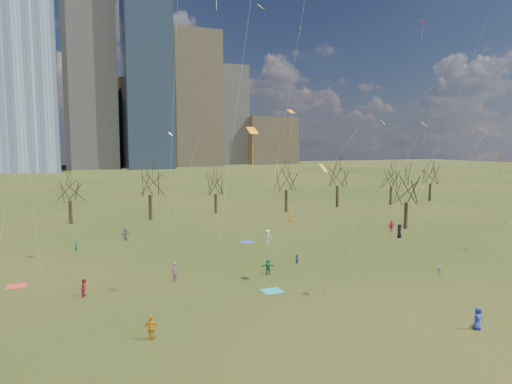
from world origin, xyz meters
name	(u,v)px	position (x,y,z in m)	size (l,w,h in m)	color
ground	(308,285)	(0.00, 0.00, 0.00)	(500.00, 500.00, 0.00)	black
downtown_skyline	(101,90)	(-2.43, 210.64, 39.01)	(212.50, 78.00, 118.00)	slate
bare_tree_row	(196,182)	(-0.09, 37.22, 6.12)	(113.04, 29.80, 9.50)	black
blanket_teal	(272,291)	(-3.64, -0.36, 0.01)	(1.60, 1.50, 0.03)	teal
blanket_navy	(246,242)	(1.29, 18.31, 0.01)	(1.60, 1.50, 0.03)	#264AB5
blanket_crimson	(17,286)	(-23.60, 9.30, 0.01)	(1.60, 1.50, 0.03)	red
person_0	(478,319)	(5.71, -12.81, 0.76)	(0.75, 0.48, 1.52)	#24339D
person_2	(85,288)	(-18.18, 4.15, 0.74)	(0.72, 0.56, 1.48)	#AE1834
person_3	(440,271)	(12.64, -2.34, 0.48)	(0.62, 0.36, 0.96)	slate
person_4	(151,328)	(-14.60, -6.21, 0.79)	(0.93, 0.39, 1.58)	orange
person_5	(268,267)	(-1.94, 4.28, 0.74)	(1.38, 0.44, 1.49)	#176A3B
person_6	(399,231)	(20.79, 13.08, 0.91)	(0.89, 0.58, 1.81)	black
person_7	(174,272)	(-10.63, 5.45, 0.88)	(0.64, 0.42, 1.75)	#84458A
person_8	(297,259)	(2.30, 6.57, 0.50)	(0.48, 0.38, 1.00)	#294BB3
person_9	(268,236)	(3.55, 16.85, 0.84)	(1.09, 0.62, 1.68)	silver
person_10	(391,226)	(22.37, 16.63, 0.86)	(1.01, 0.42, 1.72)	#C41C45
person_11	(126,234)	(-12.63, 25.07, 0.81)	(1.51, 0.48, 1.62)	#595A5E
person_12	(291,216)	(13.48, 30.13, 0.75)	(0.73, 0.47, 1.49)	orange
person_13	(76,246)	(-18.59, 20.72, 0.77)	(0.56, 0.37, 1.53)	#1B7B55
kites_airborne	(311,133)	(6.02, 10.65, 13.46)	(67.22, 43.51, 31.48)	orange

